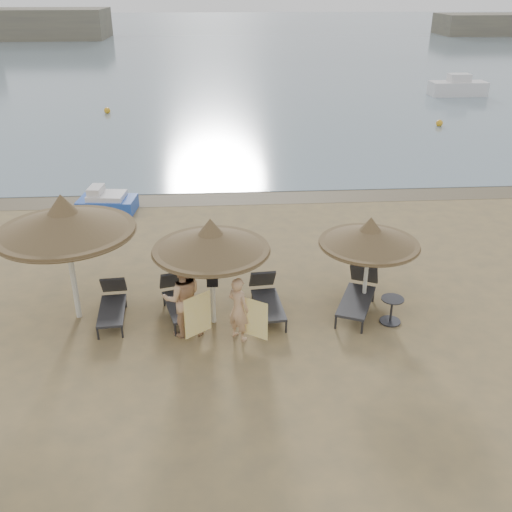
{
  "coord_description": "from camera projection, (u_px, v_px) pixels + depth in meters",
  "views": [
    {
      "loc": [
        0.42,
        -11.5,
        7.63
      ],
      "look_at": [
        1.29,
        1.2,
        1.46
      ],
      "focal_mm": 40.0,
      "sensor_mm": 36.0,
      "label": 1
    }
  ],
  "objects": [
    {
      "name": "ground",
      "position": [
        206.0,
        334.0,
        13.63
      ],
      "size": [
        160.0,
        160.0,
        0.0
      ],
      "primitive_type": "plane",
      "color": "olive",
      "rests_on": "ground"
    },
    {
      "name": "person_right",
      "position": [
        238.0,
        304.0,
        13.08
      ],
      "size": [
        1.0,
        0.99,
        1.86
      ],
      "primitive_type": "imported",
      "rotation": [
        0.0,
        0.0,
        2.38
      ],
      "color": "tan",
      "rests_on": "ground"
    },
    {
      "name": "person_left",
      "position": [
        182.0,
        292.0,
        13.17
      ],
      "size": [
        1.15,
        0.86,
        2.27
      ],
      "primitive_type": "imported",
      "rotation": [
        0.0,
        0.0,
        3.32
      ],
      "color": "tan",
      "rests_on": "ground"
    },
    {
      "name": "side_table",
      "position": [
        391.0,
        311.0,
        13.98
      ],
      "size": [
        0.55,
        0.55,
        0.67
      ],
      "rotation": [
        0.0,
        0.0,
        0.22
      ],
      "color": "#2A2B30",
      "rests_on": "ground"
    },
    {
      "name": "buoy_right",
      "position": [
        439.0,
        123.0,
        32.84
      ],
      "size": [
        0.39,
        0.39,
        0.39
      ],
      "primitive_type": "sphere",
      "color": "gold",
      "rests_on": "ground"
    },
    {
      "name": "sea",
      "position": [
        211.0,
        36.0,
        85.42
      ],
      "size": [
        200.0,
        140.0,
        0.03
      ],
      "primitive_type": "cube",
      "color": "slate",
      "rests_on": "ground"
    },
    {
      "name": "towel_right",
      "position": [
        254.0,
        318.0,
        12.99
      ],
      "size": [
        0.59,
        0.41,
        0.98
      ],
      "rotation": [
        0.0,
        0.0,
        -0.59
      ],
      "color": "yellow",
      "rests_on": "ground"
    },
    {
      "name": "towel_left",
      "position": [
        198.0,
        315.0,
        13.06
      ],
      "size": [
        0.6,
        0.47,
        1.04
      ],
      "rotation": [
        0.0,
        0.0,
        0.65
      ],
      "color": "yellow",
      "rests_on": "ground"
    },
    {
      "name": "pedal_boat",
      "position": [
        107.0,
        202.0,
        20.72
      ],
      "size": [
        2.14,
        1.41,
        0.94
      ],
      "rotation": [
        0.0,
        0.0,
        -0.11
      ],
      "color": "blue",
      "rests_on": "ground"
    },
    {
      "name": "far_shore",
      "position": [
        33.0,
        17.0,
        80.66
      ],
      "size": [
        150.0,
        54.8,
        12.0
      ],
      "color": "#6C644E",
      "rests_on": "ground"
    },
    {
      "name": "lounger_far_right",
      "position": [
        359.0,
        293.0,
        14.54
      ],
      "size": [
        1.5,
        2.23,
        0.96
      ],
      "rotation": [
        0.0,
        0.0,
        -0.41
      ],
      "color": "#2A2B30",
      "rests_on": "ground"
    },
    {
      "name": "lounger_far_left",
      "position": [
        112.0,
        303.0,
        14.2
      ],
      "size": [
        0.76,
        1.92,
        0.84
      ],
      "rotation": [
        0.0,
        0.0,
        0.08
      ],
      "color": "#2A2B30",
      "rests_on": "ground"
    },
    {
      "name": "wet_sand_strip",
      "position": [
        208.0,
        199.0,
        22.06
      ],
      "size": [
        200.0,
        1.6,
        0.01
      ],
      "primitive_type": "cube",
      "color": "brown",
      "rests_on": "ground"
    },
    {
      "name": "buoy_left",
      "position": [
        107.0,
        111.0,
        35.99
      ],
      "size": [
        0.4,
        0.4,
        0.4
      ],
      "primitive_type": "sphere",
      "color": "gold",
      "rests_on": "ground"
    },
    {
      "name": "lounger_near_left",
      "position": [
        178.0,
        298.0,
        14.38
      ],
      "size": [
        1.13,
        2.07,
        0.88
      ],
      "rotation": [
        0.0,
        0.0,
        0.25
      ],
      "color": "#2A2B30",
      "rests_on": "ground"
    },
    {
      "name": "palapa_center",
      "position": [
        211.0,
        241.0,
        13.16
      ],
      "size": [
        2.78,
        2.78,
        2.76
      ],
      "rotation": [
        0.0,
        0.0,
        -0.06
      ],
      "color": "beige",
      "rests_on": "ground"
    },
    {
      "name": "palapa_right",
      "position": [
        370.0,
        236.0,
        13.95
      ],
      "size": [
        2.5,
        2.5,
        2.48
      ],
      "rotation": [
        0.0,
        0.0,
        -0.08
      ],
      "color": "beige",
      "rests_on": "ground"
    },
    {
      "name": "bag_dark",
      "position": [
        212.0,
        279.0,
        13.42
      ],
      "size": [
        0.27,
        0.09,
        0.38
      ],
      "rotation": [
        0.0,
        0.0,
        -0.01
      ],
      "color": "black",
      "rests_on": "ground"
    },
    {
      "name": "lounger_near_right",
      "position": [
        267.0,
        297.0,
        14.42
      ],
      "size": [
        0.82,
        2.01,
        0.88
      ],
      "rotation": [
        0.0,
        0.0,
        0.09
      ],
      "color": "#2A2B30",
      "rests_on": "ground"
    },
    {
      "name": "palapa_left",
      "position": [
        64.0,
        221.0,
        13.21
      ],
      "size": [
        3.28,
        3.28,
        3.26
      ],
      "rotation": [
        0.0,
        0.0,
        0.23
      ],
      "color": "beige",
      "rests_on": "ground"
    },
    {
      "name": "bag_patterned",
      "position": [
        212.0,
        279.0,
        13.8
      ],
      "size": [
        0.28,
        0.12,
        0.34
      ],
      "rotation": [
        0.0,
        0.0,
        0.13
      ],
      "color": "silver",
      "rests_on": "ground"
    }
  ]
}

